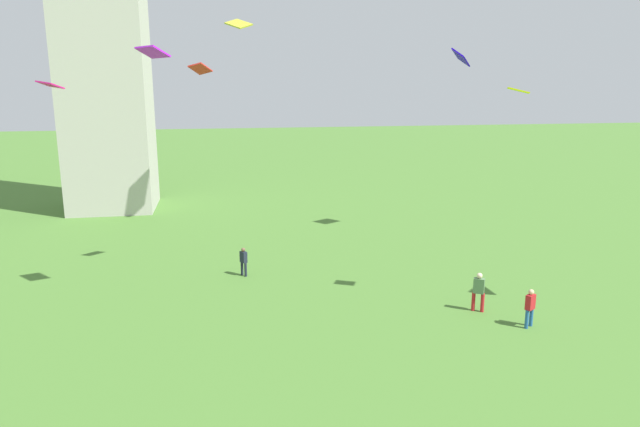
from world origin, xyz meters
The scene contains 9 objects.
person_0 centered at (9.80, 12.85, 0.97)m, with size 0.51×0.45×1.71m.
person_1 centered at (8.40, 14.88, 1.04)m, with size 0.55×0.49×1.84m.
person_2 centered at (-1.91, 21.71, 0.89)m, with size 0.41×0.47×1.57m.
kite_flying_0 centered at (9.62, 14.90, 9.90)m, with size 1.06×0.93×0.29m.
kite_flying_1 centered at (-12.51, 28.27, 10.06)m, with size 1.66×1.63×0.50m.
kite_flying_2 centered at (-3.75, 22.19, 10.88)m, with size 1.22×1.26×0.61m.
kite_flying_3 centered at (-5.60, 17.96, 11.49)m, with size 1.56×1.60×0.50m.
kite_flying_6 centered at (-1.40, 31.49, 13.89)m, with size 1.85×1.82×0.81m.
kite_flying_7 centered at (12.32, 27.45, 11.71)m, with size 1.48×1.80×1.17m.
Camera 1 is at (-2.99, -8.39, 10.36)m, focal length 32.57 mm.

